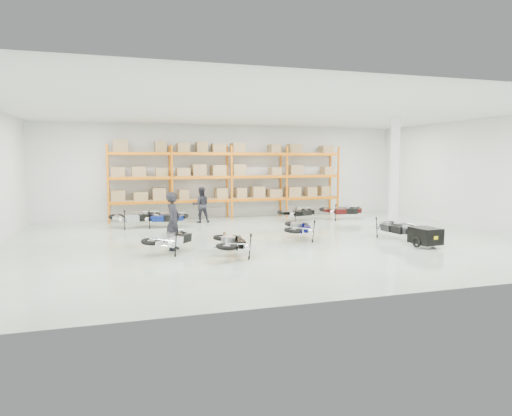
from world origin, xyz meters
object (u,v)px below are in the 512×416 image
object	(u,v)px
moto_black_far_left	(232,239)
moto_back_a	(163,214)
moto_back_d	(342,208)
moto_back_b	(136,214)
moto_touring_right	(396,224)
trailer	(425,236)
moto_silver_left	(171,235)
person_back	(201,205)
person_left	(173,221)
moto_back_c	(298,210)
moto_blue_centre	(299,225)

from	to	relation	value
moto_black_far_left	moto_back_a	distance (m)	6.66
moto_back_a	moto_back_d	size ratio (longest dim) A/B	0.98
moto_back_b	moto_back_d	world-z (taller)	moto_back_b
moto_touring_right	trailer	xyz separation A→B (m)	(-0.00, -1.60, -0.17)
moto_touring_right	moto_back_b	xyz separation A→B (m)	(-8.75, 5.61, 0.04)
trailer	moto_back_d	distance (m)	7.13
moto_silver_left	person_back	distance (m)	6.75
person_back	moto_touring_right	bearing A→B (deg)	136.57
trailer	person_left	size ratio (longest dim) A/B	0.84
moto_back_c	moto_touring_right	bearing A→B (deg)	-179.75
moto_silver_left	person_left	bearing A→B (deg)	-64.13
moto_blue_centre	moto_back_b	distance (m)	7.15
moto_blue_centre	person_back	size ratio (longest dim) A/B	1.10
person_left	person_back	distance (m)	6.31
trailer	person_back	size ratio (longest dim) A/B	0.95
trailer	person_back	bearing A→B (deg)	121.06
moto_back_b	person_left	size ratio (longest dim) A/B	1.03
moto_back_c	moto_back_b	bearing A→B (deg)	75.59
moto_blue_centre	person_left	bearing A→B (deg)	27.93
moto_touring_right	moto_back_b	bearing A→B (deg)	143.78
moto_back_d	moto_black_far_left	bearing A→B (deg)	140.52
moto_back_d	moto_back_b	bearing A→B (deg)	96.60
moto_black_far_left	moto_touring_right	size ratio (longest dim) A/B	0.99
moto_back_c	moto_back_d	bearing A→B (deg)	-107.98
trailer	person_left	bearing A→B (deg)	160.48
moto_touring_right	moto_back_c	world-z (taller)	moto_touring_right
moto_black_far_left	moto_back_a	size ratio (longest dim) A/B	0.97
moto_back_b	moto_back_d	xyz separation A→B (m)	(9.49, -0.13, -0.02)
moto_blue_centre	moto_touring_right	world-z (taller)	moto_blue_centre
moto_back_a	person_back	size ratio (longest dim) A/B	1.10
moto_blue_centre	moto_back_a	distance (m)	6.20
moto_silver_left	person_left	distance (m)	0.58
moto_black_far_left	moto_back_b	distance (m)	7.19
moto_black_far_left	person_left	world-z (taller)	person_left
person_back	moto_black_far_left	bearing A→B (deg)	90.36
moto_black_far_left	moto_touring_right	distance (m)	6.45
moto_back_b	moto_back_c	world-z (taller)	moto_back_b
trailer	moto_silver_left	bearing A→B (deg)	163.58
moto_blue_centre	moto_touring_right	xyz separation A→B (m)	(3.38, -0.89, -0.01)
moto_black_far_left	trailer	world-z (taller)	moto_black_far_left
moto_blue_centre	moto_back_b	bearing A→B (deg)	-19.90
moto_back_a	moto_black_far_left	bearing A→B (deg)	-154.62
moto_back_b	moto_back_d	size ratio (longest dim) A/B	1.03
moto_blue_centre	moto_silver_left	world-z (taller)	moto_blue_centre
person_back	moto_back_d	bearing A→B (deg)	176.26
person_left	person_back	size ratio (longest dim) A/B	1.13
moto_back_a	moto_back_d	world-z (taller)	moto_back_d
moto_blue_centre	trailer	size ratio (longest dim) A/B	1.17
moto_touring_right	moto_back_b	distance (m)	10.39
moto_silver_left	person_back	bearing A→B (deg)	-66.59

